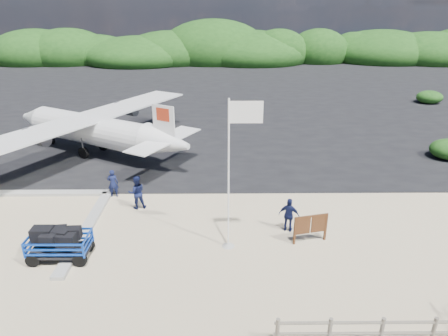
% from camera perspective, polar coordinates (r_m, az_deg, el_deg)
% --- Properties ---
extents(ground, '(160.00, 160.00, 0.00)m').
position_cam_1_polar(ground, '(16.61, -5.35, -11.37)').
color(ground, beige).
extents(asphalt_apron, '(90.00, 50.00, 0.04)m').
position_cam_1_polar(asphalt_apron, '(44.70, -2.35, 10.67)').
color(asphalt_apron, '#B2B2B2').
rests_on(asphalt_apron, ground).
extents(vegetation_band, '(124.00, 8.00, 4.40)m').
position_cam_1_polar(vegetation_band, '(69.35, -1.74, 14.96)').
color(vegetation_band, '#B2B2B2').
rests_on(vegetation_band, ground).
extents(baggage_cart, '(2.48, 1.43, 1.24)m').
position_cam_1_polar(baggage_cart, '(17.19, -22.11, -11.87)').
color(baggage_cart, '#0C3EBC').
rests_on(baggage_cart, ground).
extents(flagpole, '(1.23, 0.51, 6.14)m').
position_cam_1_polar(flagpole, '(16.68, 0.60, -11.08)').
color(flagpole, white).
rests_on(flagpole, ground).
extents(signboard, '(1.55, 0.50, 1.28)m').
position_cam_1_polar(signboard, '(17.31, 12.07, -10.26)').
color(signboard, '#573119').
rests_on(signboard, ground).
extents(crew_a, '(0.56, 0.39, 1.48)m').
position_cam_1_polar(crew_a, '(21.06, -15.58, -2.11)').
color(crew_a, '#111842').
rests_on(crew_a, ground).
extents(crew_b, '(0.95, 0.83, 1.67)m').
position_cam_1_polar(crew_b, '(19.58, -12.35, -3.42)').
color(crew_b, '#111842').
rests_on(crew_b, ground).
extents(crew_c, '(0.98, 0.67, 1.55)m').
position_cam_1_polar(crew_c, '(17.51, 9.28, -6.67)').
color(crew_c, '#111842').
rests_on(crew_c, ground).
extents(aircraft_large, '(23.02, 23.02, 5.06)m').
position_cam_1_polar(aircraft_large, '(36.94, 24.69, 6.04)').
color(aircraft_large, '#B2B2B2').
rests_on(aircraft_large, ground).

